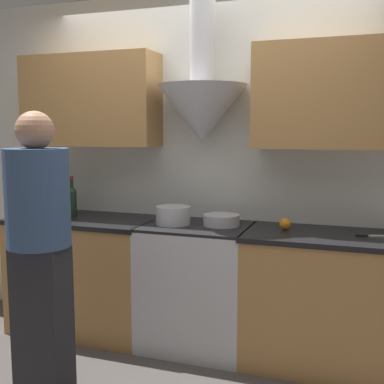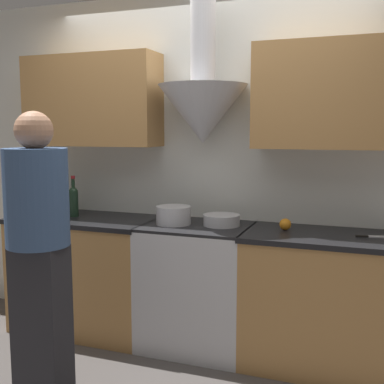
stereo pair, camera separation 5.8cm
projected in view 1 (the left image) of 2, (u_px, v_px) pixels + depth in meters
name	position (u px, v px, depth m)	size (l,w,h in m)	color
ground_plane	(180.00, 367.00, 3.21)	(12.00, 12.00, 0.00)	#4C4744
wall_back	(205.00, 145.00, 3.62)	(8.40, 0.64, 2.60)	silver
counter_left	(85.00, 273.00, 3.79)	(1.13, 0.62, 0.90)	#B27F47
counter_right	(319.00, 300.00, 3.21)	(1.00, 0.62, 0.90)	#B27F47
stove_range	(197.00, 285.00, 3.49)	(0.76, 0.60, 0.90)	silver
wine_bottle_0	(30.00, 199.00, 3.84)	(0.07, 0.07, 0.33)	black
wine_bottle_1	(40.00, 199.00, 3.81)	(0.07, 0.07, 0.33)	black
wine_bottle_2	(52.00, 198.00, 3.81)	(0.08, 0.08, 0.33)	black
wine_bottle_3	(62.00, 198.00, 3.77)	(0.08, 0.08, 0.36)	black
wine_bottle_4	(72.00, 200.00, 3.74)	(0.07, 0.07, 0.32)	black
stock_pot	(173.00, 215.00, 3.45)	(0.25, 0.25, 0.13)	silver
mixing_bowl	(221.00, 220.00, 3.41)	(0.26, 0.26, 0.08)	silver
orange_fruit	(285.00, 224.00, 3.26)	(0.08, 0.08, 0.08)	orange
chefs_knife	(372.00, 236.00, 3.06)	(0.21, 0.07, 0.01)	silver
person_foreground_left	(39.00, 245.00, 2.74)	(0.36, 0.36, 1.68)	#28282D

